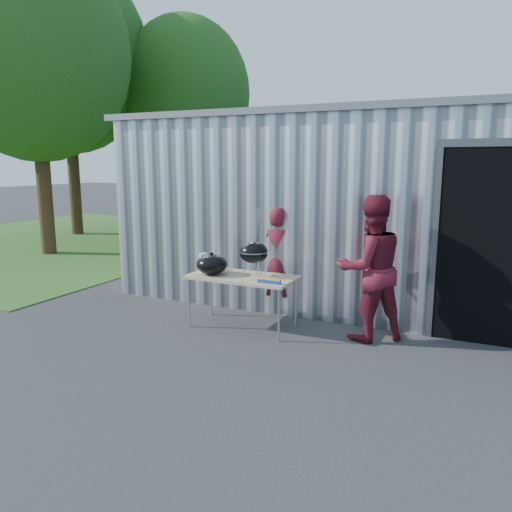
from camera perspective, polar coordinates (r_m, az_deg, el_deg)
The scene contains 14 objects.
ground at distance 6.23m, azimuth -2.37°, elevation -11.12°, with size 80.00×80.00×0.00m, color #2D2D30.
building at distance 9.90m, azimuth 14.94°, elevation 5.82°, with size 8.20×6.20×3.10m.
grass_patch at distance 16.31m, azimuth -20.91°, elevation 1.83°, with size 10.00×12.00×0.02m, color #2D591E.
tree_left at distance 13.93m, azimuth -24.06°, elevation 20.55°, with size 4.56×4.56×7.55m.
tree_mid at distance 17.49m, azimuth -20.88°, elevation 20.41°, with size 5.07×5.07×8.40m.
tree_far at distance 17.00m, azimuth -8.08°, elevation 17.91°, with size 4.16×4.16×6.90m.
folding_table at distance 6.99m, azimuth -1.58°, elevation -2.59°, with size 1.50×0.75×0.75m.
kettle_grill at distance 6.90m, azimuth -0.27°, elevation 1.17°, with size 0.41×0.41×0.93m.
grill_lid at distance 7.07m, azimuth -5.07°, elevation -0.96°, with size 0.44×0.44×0.32m.
paper_towels at distance 7.20m, azimuth -6.03°, elevation -0.80°, with size 0.12×0.12×0.28m, color white.
white_tub at distance 7.39m, azimuth -4.75°, elevation -1.20°, with size 0.20×0.15×0.10m, color white.
foil_box at distance 6.54m, azimuth 1.50°, elevation -2.89°, with size 0.32×0.05×0.06m.
person_cook at distance 7.64m, azimuth 2.49°, elevation -0.53°, with size 0.61×0.40×1.66m, color maroon.
person_bystander at distance 6.66m, azimuth 12.91°, elevation -1.38°, with size 0.93×0.72×1.91m, color maroon.
Camera 1 is at (2.70, -5.12, 2.31)m, focal length 35.00 mm.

